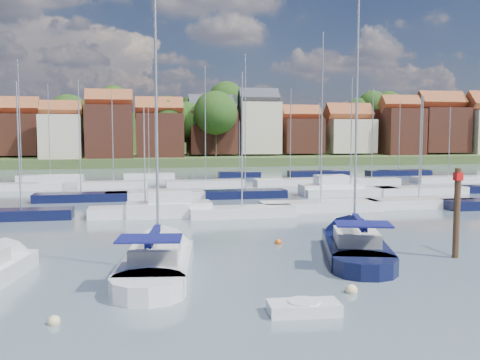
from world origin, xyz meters
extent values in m
plane|color=#485A62|center=(0.00, 40.00, 0.00)|extent=(260.00, 260.00, 0.00)
cone|color=silver|center=(-14.30, 5.83, 0.25)|extent=(3.33, 3.70, 2.79)
cube|color=silver|center=(-6.97, 1.96, 0.25)|extent=(4.36, 8.27, 1.20)
cone|color=silver|center=(-6.28, 6.84, 0.25)|extent=(3.79, 4.26, 3.29)
cylinder|color=silver|center=(-7.52, -1.94, 0.25)|extent=(3.71, 3.71, 1.20)
cube|color=beige|center=(-7.05, 1.42, 1.20)|extent=(2.74, 3.58, 0.70)
cylinder|color=#B2B2B7|center=(-6.89, 2.50, 8.15)|extent=(0.14, 0.14, 14.61)
cylinder|color=#B2B2B7|center=(-7.20, 0.33, 2.05)|extent=(0.71, 4.35, 0.10)
cube|color=#101250|center=(-7.20, 0.33, 2.20)|extent=(0.88, 4.16, 0.35)
cube|color=#101250|center=(-7.40, -1.08, 2.35)|extent=(3.04, 2.34, 0.08)
cube|color=black|center=(4.23, 3.59, 0.25)|extent=(5.35, 8.47, 1.20)
cone|color=black|center=(5.60, 8.31, 0.25)|extent=(4.22, 4.59, 3.28)
cylinder|color=black|center=(3.13, -0.19, 0.25)|extent=(4.06, 4.06, 1.20)
cube|color=beige|center=(4.08, 3.06, 1.20)|extent=(3.12, 3.79, 0.70)
cylinder|color=#B2B2B7|center=(4.38, 4.11, 8.30)|extent=(0.14, 0.14, 14.90)
cylinder|color=#B2B2B7|center=(3.77, 2.01, 2.05)|extent=(1.32, 4.22, 0.10)
cube|color=#101250|center=(3.77, 2.01, 2.20)|extent=(1.45, 4.07, 0.35)
cube|color=#101250|center=(3.37, 0.65, 2.35)|extent=(3.22, 2.67, 0.08)
cube|color=silver|center=(-1.64, -5.26, 0.20)|extent=(2.84, 1.47, 0.54)
cylinder|color=silver|center=(-1.64, -5.26, 0.35)|extent=(1.28, 1.28, 0.35)
cylinder|color=#4C331E|center=(9.55, 2.05, 1.39)|extent=(0.36, 0.36, 7.28)
cube|color=red|center=(9.55, 2.05, 4.57)|extent=(0.40, 0.40, 0.44)
sphere|color=beige|center=(-10.96, -4.61, 0.00)|extent=(0.47, 0.47, 0.47)
sphere|color=beige|center=(-6.02, -0.40, 0.00)|extent=(0.49, 0.49, 0.49)
sphere|color=beige|center=(1.25, -3.03, 0.00)|extent=(0.54, 0.54, 0.54)
sphere|color=#D85914|center=(0.78, 7.53, 0.00)|extent=(0.43, 0.43, 0.43)
cube|color=black|center=(-17.11, 20.54, 0.35)|extent=(8.01, 2.24, 1.00)
cylinder|color=#B2B2B7|center=(-17.11, 20.54, 5.93)|extent=(0.12, 0.12, 10.16)
cube|color=silver|center=(-7.27, 20.20, 0.35)|extent=(9.22, 2.58, 1.00)
cylinder|color=#B2B2B7|center=(-7.27, 20.20, 4.94)|extent=(0.12, 0.12, 8.18)
cube|color=silver|center=(0.63, 18.61, 0.35)|extent=(8.78, 2.46, 1.00)
cylinder|color=#B2B2B7|center=(0.63, 18.61, 6.38)|extent=(0.12, 0.12, 11.06)
cube|color=silver|center=(8.23, 20.67, 0.35)|extent=(10.79, 3.02, 1.00)
cylinder|color=#B2B2B7|center=(8.23, 20.67, 8.29)|extent=(0.12, 0.12, 14.87)
cube|color=silver|center=(17.98, 21.03, 0.35)|extent=(10.13, 2.84, 1.00)
cylinder|color=#B2B2B7|center=(17.98, 21.03, 5.65)|extent=(0.12, 0.12, 9.59)
cube|color=silver|center=(-5.31, 20.00, 0.50)|extent=(7.00, 2.60, 1.40)
cube|color=silver|center=(-5.31, 20.00, 1.60)|extent=(3.50, 2.20, 1.30)
cube|color=black|center=(-13.55, 31.64, 0.35)|extent=(9.30, 2.60, 1.00)
cylinder|color=#B2B2B7|center=(-13.55, 31.64, 6.59)|extent=(0.12, 0.12, 11.48)
cube|color=silver|center=(-5.94, 32.01, 0.35)|extent=(10.40, 2.91, 1.00)
cylinder|color=#B2B2B7|center=(-5.94, 32.01, 5.24)|extent=(0.12, 0.12, 8.77)
cube|color=black|center=(3.48, 31.28, 0.35)|extent=(8.80, 2.46, 1.00)
cylinder|color=#B2B2B7|center=(3.48, 31.28, 8.01)|extent=(0.12, 0.12, 14.33)
cube|color=silver|center=(15.40, 31.16, 0.35)|extent=(10.73, 3.00, 1.00)
cylinder|color=#B2B2B7|center=(15.40, 31.16, 6.92)|extent=(0.12, 0.12, 12.14)
cube|color=silver|center=(23.82, 30.97, 0.35)|extent=(10.48, 2.93, 1.00)
cylinder|color=#B2B2B7|center=(23.82, 30.97, 5.99)|extent=(0.12, 0.12, 10.28)
cube|color=silver|center=(13.46, 32.00, 0.50)|extent=(7.00, 2.60, 1.40)
cube|color=silver|center=(13.46, 32.00, 1.60)|extent=(3.50, 2.20, 1.30)
cube|color=silver|center=(-21.71, 44.21, 0.35)|extent=(9.71, 2.72, 1.00)
cylinder|color=#B2B2B7|center=(-21.71, 44.21, 8.29)|extent=(0.12, 0.12, 14.88)
cube|color=silver|center=(-10.84, 44.51, 0.35)|extent=(8.49, 2.38, 1.00)
cylinder|color=#B2B2B7|center=(-10.84, 44.51, 6.51)|extent=(0.12, 0.12, 11.31)
cube|color=silver|center=(0.79, 43.78, 0.35)|extent=(10.16, 2.85, 1.00)
cylinder|color=#B2B2B7|center=(0.79, 43.78, 8.15)|extent=(0.12, 0.12, 14.59)
cube|color=silver|center=(12.17, 43.90, 0.35)|extent=(9.53, 2.67, 1.00)
cylinder|color=#B2B2B7|center=(12.17, 43.90, 6.81)|extent=(0.12, 0.12, 11.91)
cube|color=silver|center=(23.16, 42.50, 0.35)|extent=(7.62, 2.13, 1.00)
cylinder|color=#B2B2B7|center=(23.16, 42.50, 6.91)|extent=(0.12, 0.12, 12.13)
cube|color=silver|center=(35.22, 43.59, 0.35)|extent=(10.17, 2.85, 1.00)
cylinder|color=#B2B2B7|center=(35.22, 43.59, 5.72)|extent=(0.12, 0.12, 9.73)
cube|color=silver|center=(-20.26, 56.56, 0.35)|extent=(9.24, 2.59, 1.00)
cylinder|color=#B2B2B7|center=(-20.26, 56.56, 7.43)|extent=(0.12, 0.12, 13.17)
cube|color=silver|center=(-6.08, 57.30, 0.35)|extent=(7.57, 2.12, 1.00)
cylinder|color=#B2B2B7|center=(-6.08, 57.30, 5.97)|extent=(0.12, 0.12, 10.24)
cube|color=black|center=(7.88, 57.47, 0.35)|extent=(6.58, 1.84, 1.00)
cylinder|color=#B2B2B7|center=(7.88, 57.47, 4.85)|extent=(0.12, 0.12, 8.01)
cube|color=black|center=(20.94, 57.40, 0.35)|extent=(9.92, 2.78, 1.00)
cylinder|color=#B2B2B7|center=(20.94, 57.40, 6.31)|extent=(0.12, 0.12, 10.92)
cube|color=black|center=(34.28, 56.37, 0.35)|extent=(10.55, 2.95, 1.00)
cylinder|color=#B2B2B7|center=(34.28, 56.37, 6.61)|extent=(0.12, 0.12, 11.51)
cube|color=#414D26|center=(0.00, 117.00, 0.30)|extent=(200.00, 70.00, 3.00)
cube|color=#414D26|center=(0.00, 142.00, 5.00)|extent=(200.00, 60.00, 14.00)
cube|color=brown|center=(-33.65, 97.79, 6.56)|extent=(10.37, 9.97, 8.73)
cube|color=brown|center=(-33.65, 97.79, 12.20)|extent=(10.57, 5.13, 5.13)
cube|color=beige|center=(-22.74, 89.00, 6.08)|extent=(8.09, 8.80, 8.96)
cube|color=brown|center=(-22.74, 89.00, 11.55)|extent=(8.25, 4.00, 4.00)
cube|color=brown|center=(-13.35, 89.94, 7.08)|extent=(9.36, 10.17, 10.97)
cube|color=brown|center=(-13.35, 89.94, 13.72)|extent=(9.54, 4.63, 4.63)
cube|color=brown|center=(-3.04, 91.65, 6.31)|extent=(9.90, 8.56, 9.42)
cube|color=brown|center=(-3.04, 91.65, 12.23)|extent=(10.10, 4.90, 4.90)
cube|color=brown|center=(9.10, 96.65, 6.95)|extent=(10.59, 8.93, 9.49)
cube|color=#383A42|center=(9.10, 96.65, 12.99)|extent=(10.80, 5.24, 5.24)
cube|color=beige|center=(19.71, 95.80, 8.02)|extent=(9.01, 8.61, 11.65)
cube|color=#383A42|center=(19.71, 95.80, 14.95)|extent=(9.19, 4.46, 4.46)
cube|color=brown|center=(30.17, 97.00, 6.20)|extent=(9.10, 9.34, 8.00)
cube|color=brown|center=(30.17, 97.00, 11.32)|extent=(9.28, 4.50, 4.50)
cube|color=beige|center=(41.95, 96.59, 6.14)|extent=(10.86, 9.59, 7.88)
cube|color=brown|center=(41.95, 96.59, 11.41)|extent=(11.07, 5.37, 5.37)
cube|color=brown|center=(53.76, 93.92, 7.09)|extent=(9.18, 9.96, 10.97)
cube|color=brown|center=(53.76, 93.92, 13.70)|extent=(9.36, 4.54, 4.54)
cube|color=brown|center=(65.18, 95.21, 7.58)|extent=(11.39, 9.67, 10.76)
cube|color=brown|center=(65.18, 95.21, 14.36)|extent=(11.62, 5.64, 5.64)
cylinder|color=#382619|center=(56.77, 115.51, 8.51)|extent=(0.50, 0.50, 4.47)
sphere|color=#2D5219|center=(56.77, 115.51, 14.58)|extent=(8.18, 8.18, 8.18)
cylinder|color=#382619|center=(3.46, 95.93, 3.83)|extent=(0.50, 0.50, 4.46)
sphere|color=#2D5219|center=(3.46, 95.93, 9.88)|extent=(8.15, 8.15, 8.15)
cylinder|color=#382619|center=(15.22, 113.68, 8.58)|extent=(0.50, 0.50, 5.15)
sphere|color=#2D5219|center=(15.22, 113.68, 15.56)|extent=(9.41, 9.41, 9.41)
cylinder|color=#382619|center=(-13.54, 116.31, 8.68)|extent=(0.50, 0.50, 4.56)
sphere|color=#2D5219|center=(-13.54, 116.31, 14.87)|extent=(8.34, 8.34, 8.34)
cylinder|color=#382619|center=(-23.24, 105.25, 4.18)|extent=(0.50, 0.50, 5.15)
sphere|color=#2D5219|center=(-23.24, 105.25, 11.17)|extent=(9.42, 9.42, 9.42)
cylinder|color=#382619|center=(-38.67, 107.32, 6.76)|extent=(0.50, 0.50, 3.42)
sphere|color=#2D5219|center=(-38.67, 107.32, 11.40)|extent=(6.26, 6.26, 6.26)
cylinder|color=#382619|center=(13.76, 104.71, 3.48)|extent=(0.50, 0.50, 3.77)
sphere|color=#2D5219|center=(13.76, 104.71, 8.60)|extent=(6.89, 6.89, 6.89)
cylinder|color=#382619|center=(9.05, 90.94, 4.21)|extent=(0.50, 0.50, 5.21)
sphere|color=#2D5219|center=(9.05, 90.94, 11.28)|extent=(9.53, 9.53, 9.53)
cylinder|color=#382619|center=(61.93, 101.62, 3.09)|extent=(0.50, 0.50, 2.97)
sphere|color=#2D5219|center=(61.93, 101.62, 7.12)|extent=(5.44, 5.44, 5.44)
cylinder|color=#382619|center=(-1.15, 93.75, 4.02)|extent=(0.50, 0.50, 4.84)
sphere|color=#2D5219|center=(-1.15, 93.75, 10.59)|extent=(8.85, 8.85, 8.85)
cylinder|color=#382619|center=(52.68, 115.72, 8.17)|extent=(0.50, 0.50, 3.72)
sphere|color=#2D5219|center=(52.68, 115.72, 13.21)|extent=(6.80, 6.80, 6.80)
cylinder|color=#382619|center=(54.05, 94.13, 3.62)|extent=(0.50, 0.50, 4.05)
sphere|color=#2D5219|center=(54.05, 94.13, 9.11)|extent=(7.40, 7.40, 7.40)
cylinder|color=#382619|center=(6.84, 113.29, 7.91)|extent=(0.50, 0.50, 3.93)
sphere|color=#2D5219|center=(6.84, 113.29, 13.24)|extent=(7.19, 7.19, 7.19)
cylinder|color=#382619|center=(30.65, 100.17, 3.51)|extent=(0.50, 0.50, 3.82)
sphere|color=#2D5219|center=(30.65, 100.17, 8.70)|extent=(6.99, 6.99, 6.99)
cylinder|color=#382619|center=(-17.44, 93.12, 3.34)|extent=(0.50, 0.50, 3.48)
sphere|color=#2D5219|center=(-17.44, 93.12, 8.07)|extent=(6.37, 6.37, 6.37)
cylinder|color=#382619|center=(57.51, 102.81, 3.09)|extent=(0.50, 0.50, 2.99)
sphere|color=#2D5219|center=(57.51, 102.81, 7.14)|extent=(5.46, 5.46, 5.46)
cylinder|color=#382619|center=(3.61, 99.04, 3.22)|extent=(0.50, 0.50, 3.25)
sphere|color=#2D5219|center=(3.61, 99.04, 7.63)|extent=(5.94, 5.94, 5.94)
cylinder|color=#382619|center=(-3.05, 100.73, 3.09)|extent=(0.50, 0.50, 2.98)
sphere|color=#2D5219|center=(-3.05, 100.73, 7.14)|extent=(5.46, 5.46, 5.46)
cylinder|color=#382619|center=(64.66, 121.74, 9.36)|extent=(0.50, 0.50, 4.29)
sphere|color=#2D5219|center=(64.66, 121.74, 15.17)|extent=(7.84, 7.84, 7.84)
camera|label=1|loc=(-7.88, -24.54, 6.98)|focal=40.00mm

